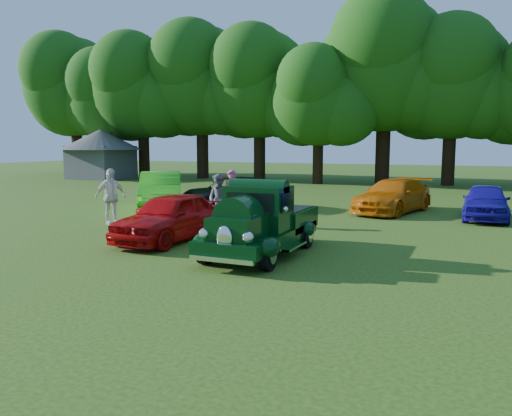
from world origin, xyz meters
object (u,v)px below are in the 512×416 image
at_px(hero_pickup, 262,225).
at_px(spectator_grey, 219,200).
at_px(back_car_orange, 393,196).
at_px(spectator_pink, 232,198).
at_px(back_car_lime, 161,191).
at_px(spectator_white, 111,197).
at_px(back_car_blue, 486,202).
at_px(gazebo, 101,148).
at_px(back_car_black, 235,194).
at_px(red_convertible, 170,217).

bearing_deg(hero_pickup, spectator_grey, 130.81).
bearing_deg(back_car_orange, spectator_pink, -113.99).
relative_size(back_car_lime, spectator_pink, 2.54).
distance_m(back_car_orange, spectator_pink, 7.01).
distance_m(spectator_grey, spectator_white, 3.68).
xyz_separation_m(hero_pickup, spectator_white, (-6.51, 2.23, 0.21)).
relative_size(back_car_blue, gazebo, 0.59).
distance_m(spectator_white, gazebo, 24.32).
height_order(back_car_lime, back_car_blue, back_car_lime).
height_order(back_car_black, gazebo, gazebo).
xyz_separation_m(back_car_black, back_car_blue, (9.34, 1.48, -0.05)).
bearing_deg(back_car_lime, back_car_black, -18.60).
relative_size(back_car_orange, spectator_pink, 2.45).
bearing_deg(red_convertible, back_car_blue, 45.79).
bearing_deg(back_car_blue, red_convertible, -135.26).
relative_size(red_convertible, spectator_white, 2.09).
xyz_separation_m(hero_pickup, spectator_grey, (-3.09, 3.58, 0.12)).
xyz_separation_m(red_convertible, spectator_white, (-3.46, 1.65, 0.27)).
height_order(back_car_lime, spectator_pink, spectator_pink).
height_order(back_car_lime, gazebo, gazebo).
distance_m(back_car_black, gazebo, 22.75).
bearing_deg(spectator_grey, gazebo, 152.69).
distance_m(back_car_blue, spectator_white, 13.25).
bearing_deg(back_car_black, hero_pickup, -38.70).
distance_m(back_car_lime, back_car_orange, 9.50).
height_order(back_car_blue, spectator_white, spectator_white).
height_order(back_car_orange, spectator_pink, spectator_pink).
xyz_separation_m(back_car_lime, gazebo, (-15.32, 14.06, 1.63)).
height_order(back_car_blue, spectator_grey, spectator_grey).
bearing_deg(back_car_orange, spectator_grey, -115.60).
relative_size(back_car_lime, back_car_blue, 1.24).
distance_m(back_car_black, spectator_white, 5.39).
relative_size(spectator_pink, gazebo, 0.29).
relative_size(back_car_black, spectator_white, 2.62).
relative_size(back_car_lime, spectator_grey, 2.75).
distance_m(red_convertible, back_car_lime, 7.15).
distance_m(back_car_orange, gazebo, 26.90).
bearing_deg(spectator_white, spectator_grey, -46.02).
xyz_separation_m(red_convertible, gazebo, (-19.57, 19.81, 1.73)).
height_order(red_convertible, spectator_pink, spectator_pink).
bearing_deg(spectator_pink, hero_pickup, -56.19).
height_order(hero_pickup, gazebo, gazebo).
bearing_deg(red_convertible, spectator_white, 155.89).
height_order(hero_pickup, back_car_lime, hero_pickup).
distance_m(hero_pickup, red_convertible, 3.11).
relative_size(back_car_orange, back_car_blue, 1.20).
distance_m(hero_pickup, back_car_orange, 9.33).
xyz_separation_m(back_car_blue, gazebo, (-27.74, 11.80, 1.76)).
relative_size(hero_pickup, spectator_grey, 2.55).
xyz_separation_m(back_car_black, spectator_grey, (1.14, -3.52, 0.16)).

